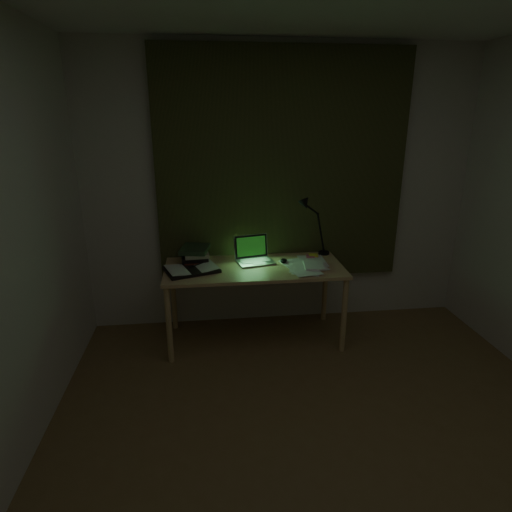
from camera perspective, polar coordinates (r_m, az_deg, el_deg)
The scene contains 12 objects.
floor at distance 2.71m, azimuth 11.18°, elevation -27.09°, with size 3.50×4.00×0.00m, color brown.
wall_back at distance 3.90m, azimuth 3.39°, elevation 8.66°, with size 3.50×0.00×2.50m, color silver.
curtain at distance 3.83m, azimuth 3.56°, elevation 11.50°, with size 2.20×0.06×2.00m, color #32381C.
desk at distance 3.74m, azimuth -0.22°, elevation -6.35°, with size 1.50×0.66×0.68m, color tan, non-canonical shape.
laptop at distance 3.67m, azimuth -0.07°, elevation 0.71°, with size 0.31×0.34×0.22m, color #B8B8BD, non-canonical shape.
open_textbook at distance 3.55m, azimuth -8.59°, elevation -1.72°, with size 0.41×0.30×0.04m, color silver, non-canonical shape.
book_stack at distance 3.73m, azimuth -8.08°, elevation 0.22°, with size 0.22×0.27×0.14m, color silver, non-canonical shape.
loose_papers at distance 3.64m, azimuth 6.81°, elevation -1.24°, with size 0.36×0.38×0.02m, color white, non-canonical shape.
mouse at distance 3.71m, azimuth 3.72°, elevation -0.63°, with size 0.06×0.09×0.03m, color black.
sticky_yellow at distance 3.90m, azimuth 7.65°, elevation 0.07°, with size 0.08×0.08×0.02m, color yellow.
sticky_pink at distance 3.87m, azimuth 7.25°, elevation -0.06°, with size 0.07×0.07×0.02m, color #DD5675.
desk_lamp at distance 3.91m, azimuth 9.23°, elevation 4.07°, with size 0.36×0.28×0.54m, color black, non-canonical shape.
Camera 1 is at (-0.69, -1.78, 1.93)m, focal length 30.00 mm.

